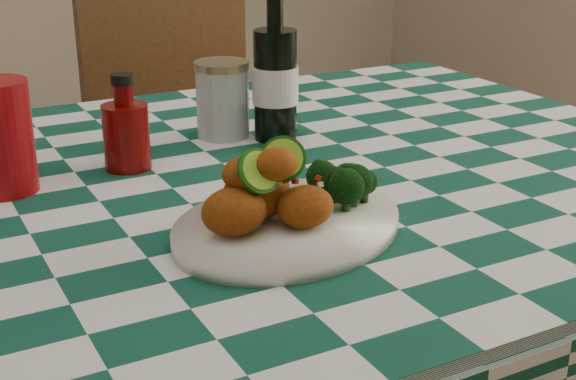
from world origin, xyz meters
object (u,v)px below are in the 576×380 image
plate (288,226)px  mason_jar (223,99)px  fried_chicken_pile (272,186)px  wooden_chair_right (201,199)px  ketchup_bottle (125,122)px  red_tumbler (0,137)px  beer_bottle (275,64)px

plate → mason_jar: (0.09, 0.40, 0.05)m
fried_chicken_pile → wooden_chair_right: (0.27, 0.91, -0.38)m
plate → ketchup_bottle: (-0.10, 0.32, 0.06)m
mason_jar → plate: bearing=-103.0°
ketchup_bottle → fried_chicken_pile: bearing=-76.7°
plate → wooden_chair_right: 1.00m
mason_jar → ketchup_bottle: bearing=-156.6°
fried_chicken_pile → wooden_chair_right: bearing=73.5°
red_tumbler → fried_chicken_pile: bearing=-50.6°
fried_chicken_pile → mason_jar: size_ratio=1.15×
plate → fried_chicken_pile: size_ratio=2.15×
fried_chicken_pile → red_tumbler: size_ratio=0.94×
plate → wooden_chair_right: (0.25, 0.91, -0.33)m
wooden_chair_right → fried_chicken_pile: bearing=-107.1°
ketchup_bottle → plate: bearing=-73.1°
beer_bottle → plate: bearing=-115.1°
fried_chicken_pile → beer_bottle: beer_bottle is taller
fried_chicken_pile → red_tumbler: red_tumbler is taller
plate → wooden_chair_right: wooden_chair_right is taller
mason_jar → red_tumbler: bearing=-165.4°
mason_jar → wooden_chair_right: bearing=73.1°
mason_jar → wooden_chair_right: 0.66m
fried_chicken_pile → beer_bottle: bearing=62.0°
red_tumbler → ketchup_bottle: size_ratio=1.09×
red_tumbler → mason_jar: bearing=14.6°
plate → mason_jar: mason_jar is taller
plate → fried_chicken_pile: 0.06m
plate → ketchup_bottle: size_ratio=2.19×
plate → beer_bottle: 0.40m
plate → beer_bottle: (0.16, 0.35, 0.11)m
fried_chicken_pile → ketchup_bottle: bearing=103.3°
ketchup_bottle → wooden_chair_right: wooden_chair_right is taller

